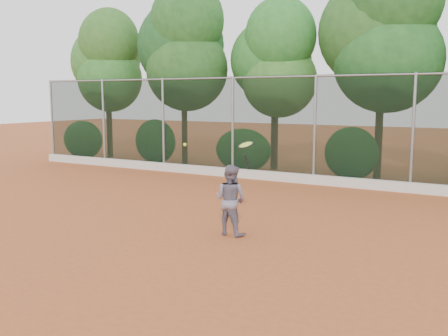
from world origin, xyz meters
The scene contains 7 objects.
ground centered at (0.00, 0.00, 0.00)m, with size 80.00×80.00×0.00m, color #A24E26.
concrete_curb centered at (0.00, 6.82, 0.15)m, with size 24.00×0.20×0.30m, color beige.
tennis_player centered at (0.55, 0.29, 0.72)m, with size 0.70×0.55×1.44m, color slate.
chainlink_fence centered at (0.00, 7.00, 1.86)m, with size 24.09×0.09×3.50m.
foliage_backdrop centered at (-0.55, 8.98, 4.40)m, with size 23.70×3.63×7.55m.
tennis_racket centered at (0.90, 0.27, 1.83)m, with size 0.41×0.40×0.58m.
tennis_ball_in_flight centered at (-0.43, 0.10, 1.82)m, with size 0.07×0.07×0.07m.
Camera 1 is at (5.29, -8.46, 2.81)m, focal length 40.00 mm.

